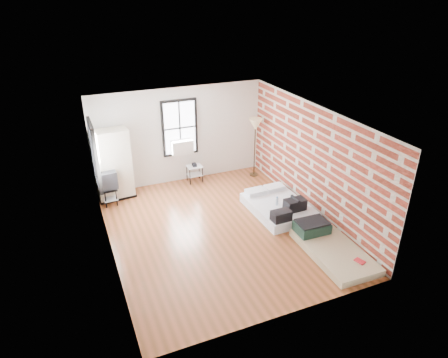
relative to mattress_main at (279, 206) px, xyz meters
name	(u,v)px	position (x,y,z in m)	size (l,w,h in m)	color
ground	(219,230)	(-1.75, -0.19, -0.16)	(6.00, 6.00, 0.00)	brown
room_shell	(222,157)	(-1.51, 0.18, 1.58)	(5.02, 6.02, 2.80)	silver
mattress_main	(279,206)	(0.00, 0.00, 0.00)	(1.39, 1.86, 0.59)	white
mattress_bare	(328,245)	(0.18, -1.87, -0.03)	(1.11, 2.05, 0.44)	#C1B48B
wardrobe	(113,165)	(-3.75, 2.46, 0.81)	(1.03, 0.65, 1.94)	black
side_table	(195,170)	(-1.43, 2.53, 0.23)	(0.44, 0.36, 0.59)	black
floor_lamp	(255,127)	(0.40, 2.26, 1.39)	(0.39, 0.39, 1.81)	black
tv_stand	(107,180)	(-3.96, 2.21, 0.52)	(0.50, 0.69, 0.95)	black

